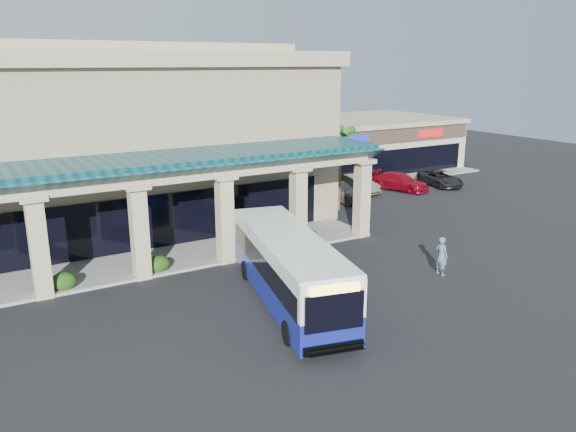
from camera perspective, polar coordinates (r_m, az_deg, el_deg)
ground at (r=27.26m, az=4.14°, el=-6.78°), size 110.00×110.00×0.00m
main_building at (r=37.48m, az=-20.67°, el=7.37°), size 30.80×14.80×11.35m
arcade at (r=29.15m, az=-16.75°, el=-0.02°), size 30.00×6.20×5.70m
strip_mall at (r=55.80m, az=5.28°, el=7.27°), size 22.50×12.50×4.90m
palm_0 at (r=39.76m, az=5.23°, el=5.23°), size 2.40×2.40×6.60m
palm_1 at (r=42.81m, az=3.94°, el=5.44°), size 2.40×2.40×5.80m
broadleaf_tree at (r=46.03m, az=-1.70°, el=5.54°), size 2.60×2.60×4.81m
transit_bus at (r=24.47m, az=0.06°, el=-5.50°), size 5.05×11.32×3.08m
pedestrian at (r=28.87m, az=15.32°, el=-3.93°), size 0.50×0.73×1.97m
car_silver at (r=42.89m, az=4.92°, el=2.62°), size 3.59×5.28×1.67m
car_white at (r=45.80m, az=6.79°, el=3.29°), size 2.10×4.75×1.52m
car_red at (r=47.35m, az=11.23°, el=3.46°), size 3.69×5.40×1.45m
car_gray at (r=49.83m, az=15.21°, el=3.71°), size 3.01×4.97×1.29m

